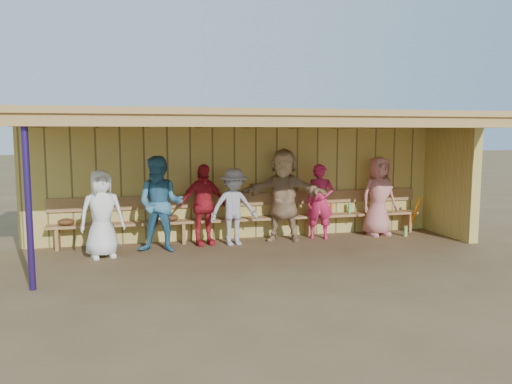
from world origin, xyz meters
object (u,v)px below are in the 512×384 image
at_px(player_b, 102,214).
at_px(player_c, 160,204).
at_px(player_g, 320,202).
at_px(player_h, 379,196).
at_px(player_d, 203,205).
at_px(player_e, 234,207).
at_px(bench, 247,213).
at_px(player_f, 284,195).

distance_m(player_b, player_c, 1.02).
bearing_deg(player_g, player_c, -155.30).
distance_m(player_c, player_h, 4.52).
height_order(player_d, player_g, player_d).
xyz_separation_m(player_d, player_g, (2.39, 0.00, -0.02)).
xyz_separation_m(player_c, player_d, (0.82, 0.37, -0.09)).
xyz_separation_m(player_e, bench, (0.36, 0.45, -0.21)).
xyz_separation_m(player_c, player_e, (1.39, 0.22, -0.13)).
bearing_deg(player_h, player_d, 171.95).
xyz_separation_m(player_g, bench, (-1.45, 0.31, -0.23)).
bearing_deg(player_b, player_g, -6.58).
bearing_deg(player_b, player_h, -8.40).
xyz_separation_m(player_b, player_g, (4.21, 0.55, -0.00)).
relative_size(player_c, player_f, 0.94).
xyz_separation_m(player_f, player_g, (0.77, 0.00, -0.16)).
relative_size(player_b, player_g, 1.00).
xyz_separation_m(player_b, player_c, (1.00, 0.18, 0.11)).
bearing_deg(player_c, player_e, 26.32).
xyz_separation_m(player_f, bench, (-0.68, 0.31, -0.39)).
xyz_separation_m(player_g, player_h, (1.30, -0.01, 0.07)).
relative_size(player_e, player_g, 0.97).
bearing_deg(player_c, player_d, 41.66).
bearing_deg(player_c, player_g, 23.82).
distance_m(player_f, bench, 0.84).
xyz_separation_m(player_c, player_g, (3.21, 0.37, -0.11)).
bearing_deg(player_g, bench, -173.81).
height_order(player_e, player_h, player_h).
xyz_separation_m(player_h, bench, (-2.76, 0.31, -0.30)).
height_order(player_h, bench, player_h).
relative_size(player_c, bench, 0.23).
relative_size(player_b, bench, 0.20).
bearing_deg(bench, player_f, -24.14).
height_order(player_g, player_h, player_h).
relative_size(player_b, player_c, 0.88).
distance_m(player_f, player_g, 0.79).
bearing_deg(player_g, player_f, -161.94).
bearing_deg(player_e, player_f, -1.75).
bearing_deg(player_h, player_f, 171.88).
bearing_deg(player_e, bench, 41.61).
bearing_deg(player_d, player_f, -13.80).
distance_m(player_d, player_e, 0.59).
distance_m(player_b, player_f, 3.49).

